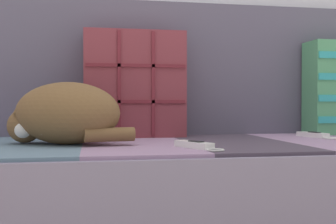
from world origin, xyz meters
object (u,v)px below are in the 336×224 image
Objects in this scene: sleeping_cat at (63,115)px; game_remote_near at (314,135)px; throw_pillow_quilted at (134,84)px; game_remote_far at (195,145)px; couch at (182,200)px.

sleeping_cat reaches higher than game_remote_near.
throw_pillow_quilted is 2.12× the size of game_remote_far.
game_remote_near is 0.62m from game_remote_far.
sleeping_cat is 0.43m from game_remote_far.
couch is at bearing -173.44° from game_remote_near.
sleeping_cat reaches higher than game_remote_far.
game_remote_near reaches higher than couch.
game_remote_near is at bearing 7.57° from sleeping_cat.
throw_pillow_quilted is at bearing 167.66° from game_remote_near.
throw_pillow_quilted is at bearing 124.78° from couch.
sleeping_cat is 0.93m from game_remote_near.
game_remote_far is at bearing -150.54° from game_remote_near.
throw_pillow_quilted is at bearing 105.97° from game_remote_far.
couch is 0.32m from game_remote_far.
sleeping_cat is 2.08× the size of game_remote_near.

